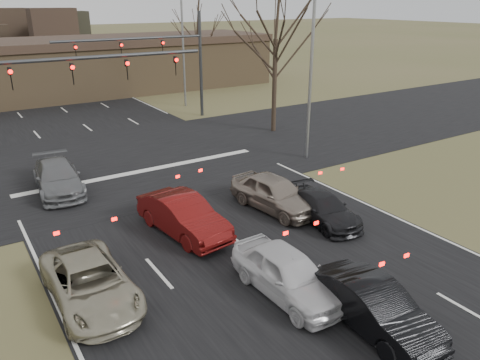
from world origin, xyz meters
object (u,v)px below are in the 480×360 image
object	(u,v)px
streetlight_right_far	(181,40)
car_silver_suv	(90,283)
car_black_hatch	(374,307)
streetlight_right_near	(309,62)
car_grey_ahead	(58,177)
car_charcoal_sedan	(323,208)
building	(64,67)
mast_arm_near	(27,87)
mast_arm_far	(167,54)
car_red_ahead	(183,216)
car_silver_ahead	(275,193)
car_white_sedan	(288,273)

from	to	relation	value
streetlight_right_far	car_silver_suv	size ratio (longest dim) A/B	2.07
car_black_hatch	car_silver_suv	bearing A→B (deg)	142.42
streetlight_right_near	car_grey_ahead	world-z (taller)	streetlight_right_near
streetlight_right_far	car_charcoal_sedan	size ratio (longest dim) A/B	2.44
streetlight_right_near	car_silver_suv	xyz separation A→B (m)	(-14.68, -7.34, -4.92)
car_black_hatch	car_grey_ahead	distance (m)	16.22
car_black_hatch	car_charcoal_sedan	size ratio (longest dim) A/B	1.04
building	mast_arm_near	size ratio (longest dim) A/B	3.50
streetlight_right_far	car_charcoal_sedan	distance (m)	25.03
mast_arm_near	mast_arm_far	size ratio (longest dim) A/B	1.09
streetlight_right_far	car_silver_suv	world-z (taller)	streetlight_right_far
car_black_hatch	car_grey_ahead	world-z (taller)	car_grey_ahead
mast_arm_far	car_grey_ahead	world-z (taller)	mast_arm_far
car_silver_suv	building	bearing A→B (deg)	77.13
streetlight_right_far	car_grey_ahead	world-z (taller)	streetlight_right_far
car_red_ahead	car_charcoal_sedan	bearing A→B (deg)	-29.50
car_grey_ahead	car_black_hatch	bearing A→B (deg)	-66.76
car_black_hatch	building	bearing A→B (deg)	91.51
mast_arm_far	car_silver_suv	xyz separation A→B (m)	(-12.04, -20.34, -4.35)
car_grey_ahead	car_silver_ahead	world-z (taller)	car_silver_ahead
building	mast_arm_near	bearing A→B (deg)	-106.13
car_white_sedan	car_grey_ahead	size ratio (longest dim) A/B	0.89
streetlight_right_near	car_red_ahead	bearing A→B (deg)	-155.04
car_white_sedan	car_grey_ahead	xyz separation A→B (m)	(-4.08, 12.77, -0.03)
mast_arm_near	car_white_sedan	size ratio (longest dim) A/B	2.75
car_silver_suv	car_grey_ahead	bearing A→B (deg)	82.36
building	car_white_sedan	distance (m)	38.40
car_charcoal_sedan	car_grey_ahead	bearing A→B (deg)	139.73
car_silver_suv	car_silver_ahead	bearing A→B (deg)	15.23
car_black_hatch	car_silver_ahead	bearing A→B (deg)	76.33
car_silver_suv	streetlight_right_far	bearing A→B (deg)	57.71
car_black_hatch	car_red_ahead	world-z (taller)	car_red_ahead
car_silver_suv	car_red_ahead	world-z (taller)	car_red_ahead
car_silver_suv	car_black_hatch	distance (m)	8.45
building	car_charcoal_sedan	size ratio (longest dim) A/B	10.34
streetlight_right_far	car_silver_ahead	bearing A→B (deg)	-106.12
mast_arm_near	streetlight_right_near	world-z (taller)	streetlight_right_near
building	car_silver_ahead	bearing A→B (deg)	-88.26
car_white_sedan	car_charcoal_sedan	bearing A→B (deg)	35.25
mast_arm_near	car_charcoal_sedan	world-z (taller)	mast_arm_near
building	streetlight_right_near	size ratio (longest dim) A/B	4.24
mast_arm_near	car_charcoal_sedan	bearing A→B (deg)	-47.13
streetlight_right_far	car_silver_ahead	xyz separation A→B (m)	(-6.32, -21.87, -4.81)
streetlight_right_near	car_charcoal_sedan	size ratio (longest dim) A/B	2.44
mast_arm_far	car_silver_suv	size ratio (longest dim) A/B	2.31
streetlight_right_near	car_red_ahead	world-z (taller)	streetlight_right_near
mast_arm_near	car_black_hatch	size ratio (longest dim) A/B	2.85
streetlight_right_near	mast_arm_near	bearing A→B (deg)	167.95
mast_arm_near	car_silver_ahead	xyz separation A→B (m)	(8.23, -7.87, -4.30)
mast_arm_near	car_silver_suv	world-z (taller)	mast_arm_near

